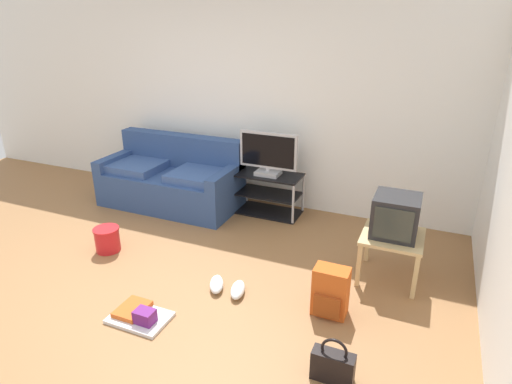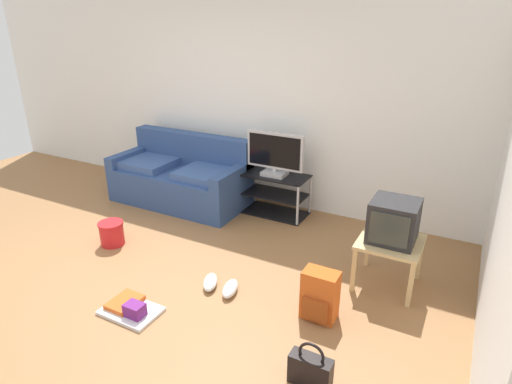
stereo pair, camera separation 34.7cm
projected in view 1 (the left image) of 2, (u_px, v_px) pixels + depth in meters
ground_plane at (119, 290)px, 3.90m from camera, size 9.00×9.80×0.02m
wall_back at (233, 97)px, 5.48m from camera, size 9.00×0.10×2.70m
couch at (172, 180)px, 5.58m from camera, size 1.78×0.84×0.87m
tv_stand at (268, 194)px, 5.34m from camera, size 0.81×0.43×0.52m
flat_tv at (268, 154)px, 5.13m from camera, size 0.72×0.22×0.53m
side_table at (392, 242)px, 3.93m from camera, size 0.55×0.55×0.46m
crt_tv at (396, 216)px, 3.84m from camera, size 0.40×0.40×0.38m
backpack at (330, 292)px, 3.51m from camera, size 0.29×0.25×0.43m
handbag at (333, 365)px, 2.88m from camera, size 0.29×0.11×0.34m
cleaning_bucket at (107, 239)px, 4.50m from camera, size 0.27×0.27×0.26m
sneakers_pair at (227, 287)px, 3.85m from camera, size 0.42×0.30×0.09m
floor_tray at (139, 315)px, 3.49m from camera, size 0.48×0.34×0.14m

